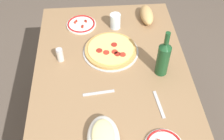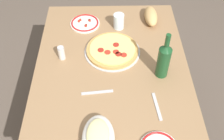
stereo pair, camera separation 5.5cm
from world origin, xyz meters
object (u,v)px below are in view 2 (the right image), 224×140
object	(u,v)px
baked_pasta_dish	(98,137)
spice_shaker	(61,53)
side_plate_far	(85,23)
bread_loaf	(151,16)
dining_table	(112,86)
pepperoni_pizza	(112,50)
wine_bottle	(164,60)
water_glass	(119,21)

from	to	relation	value
baked_pasta_dish	spice_shaker	distance (m)	0.59
baked_pasta_dish	side_plate_far	bearing A→B (deg)	6.76
side_plate_far	bread_loaf	distance (m)	0.45
dining_table	pepperoni_pizza	bearing A→B (deg)	-1.82
pepperoni_pizza	dining_table	bearing A→B (deg)	178.18
baked_pasta_dish	bread_loaf	xyz separation A→B (m)	(0.90, -0.34, -0.00)
dining_table	baked_pasta_dish	distance (m)	0.45
wine_bottle	dining_table	bearing A→B (deg)	88.26
pepperoni_pizza	bread_loaf	bearing A→B (deg)	-41.50
water_glass	baked_pasta_dish	bearing A→B (deg)	171.55
pepperoni_pizza	wine_bottle	xyz separation A→B (m)	(-0.19, -0.27, 0.10)
dining_table	wine_bottle	world-z (taller)	wine_bottle
pepperoni_pizza	bread_loaf	world-z (taller)	bread_loaf
water_glass	spice_shaker	world-z (taller)	water_glass
baked_pasta_dish	side_plate_far	size ratio (longest dim) A/B	1.21
spice_shaker	baked_pasta_dish	bearing A→B (deg)	-157.85
dining_table	pepperoni_pizza	size ratio (longest dim) A/B	3.88
dining_table	wine_bottle	xyz separation A→B (m)	(-0.01, -0.28, 0.23)
dining_table	water_glass	xyz separation A→B (m)	(0.41, -0.05, 0.16)
side_plate_far	dining_table	bearing A→B (deg)	-158.85
wine_bottle	spice_shaker	bearing A→B (deg)	76.39
water_glass	side_plate_far	size ratio (longest dim) A/B	0.51
side_plate_far	bread_loaf	bearing A→B (deg)	-86.20
dining_table	baked_pasta_dish	world-z (taller)	baked_pasta_dish
baked_pasta_dish	dining_table	bearing A→B (deg)	-9.60
bread_loaf	spice_shaker	size ratio (longest dim) A/B	2.32
side_plate_far	pepperoni_pizza	bearing A→B (deg)	-146.61
wine_bottle	spice_shaker	distance (m)	0.59
pepperoni_pizza	bread_loaf	size ratio (longest dim) A/B	1.68
wine_bottle	bread_loaf	size ratio (longest dim) A/B	1.43
baked_pasta_dish	spice_shaker	world-z (taller)	spice_shaker
bread_loaf	spice_shaker	xyz separation A→B (m)	(-0.35, 0.57, 0.00)
side_plate_far	wine_bottle	bearing A→B (deg)	-135.42
spice_shaker	dining_table	bearing A→B (deg)	-113.81
pepperoni_pizza	spice_shaker	distance (m)	0.30
pepperoni_pizza	water_glass	world-z (taller)	water_glass
wine_bottle	water_glass	world-z (taller)	wine_bottle
dining_table	water_glass	bearing A→B (deg)	-7.28
baked_pasta_dish	pepperoni_pizza	bearing A→B (deg)	-7.32
dining_table	pepperoni_pizza	distance (m)	0.22
baked_pasta_dish	wine_bottle	bearing A→B (deg)	-40.30
wine_bottle	side_plate_far	world-z (taller)	wine_bottle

